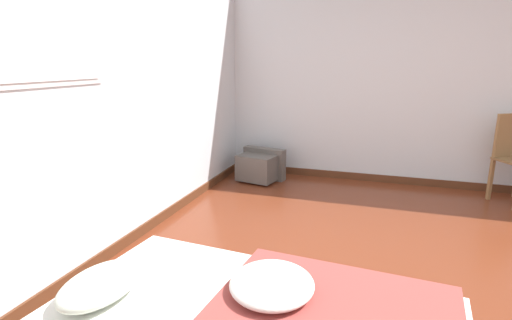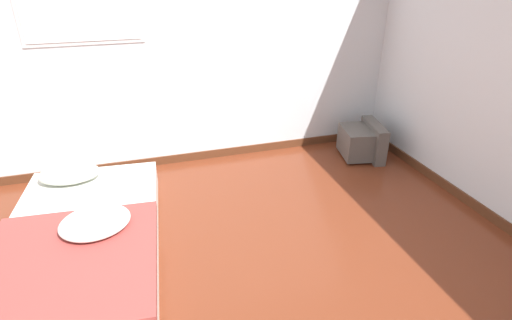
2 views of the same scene
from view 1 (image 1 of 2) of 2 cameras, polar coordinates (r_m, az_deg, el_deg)
The scene contains 4 objects.
ground_plane at distance 2.93m, azimuth 27.81°, elevation -17.56°, with size 20.00×20.00×0.00m, color maroon.
wall_back at distance 3.16m, azimuth -20.49°, elevation 10.25°, with size 7.39×0.08×2.60m.
wall_right at distance 5.04m, azimuth 25.01°, elevation 10.78°, with size 0.08×7.37×2.60m.
crt_tv at distance 4.95m, azimuth 0.53°, elevation -0.87°, with size 0.50×0.57×0.39m.
Camera 1 is at (-2.48, 0.55, 1.45)m, focal length 28.00 mm.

